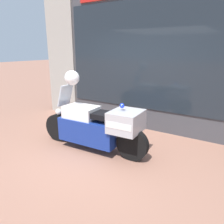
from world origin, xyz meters
TOP-DOWN VIEW (x-y plane):
  - ground_plane at (0.00, 0.00)m, footprint 60.00×60.00m
  - shop_building at (-0.46, 2.00)m, footprint 6.46×0.55m
  - window_display at (0.45, 2.03)m, footprint 4.97×0.30m
  - paramedic_motorcycle at (-0.15, 0.13)m, footprint 2.44×0.65m
  - white_helmet at (-0.72, 0.10)m, footprint 0.30×0.30m

SIDE VIEW (x-z plane):
  - ground_plane at x=0.00m, z-range 0.00..0.00m
  - window_display at x=0.45m, z-range -0.49..1.41m
  - paramedic_motorcycle at x=-0.15m, z-range -0.12..1.18m
  - white_helmet at x=-0.72m, z-range 1.30..1.59m
  - shop_building at x=-0.46m, z-range 0.01..3.57m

